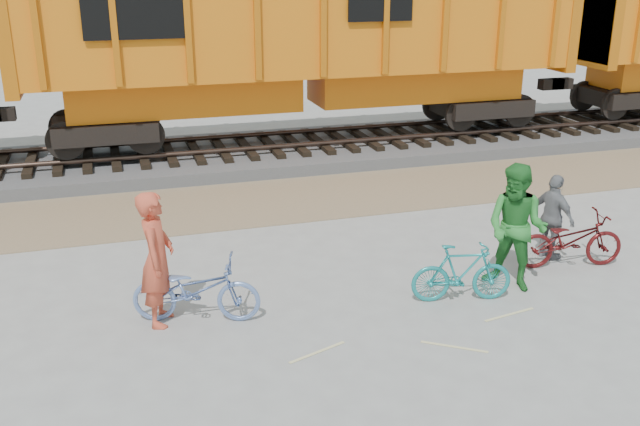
% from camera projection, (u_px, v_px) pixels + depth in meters
% --- Properties ---
extents(ground, '(120.00, 120.00, 0.00)m').
position_uv_depth(ground, '(367.00, 315.00, 10.42)').
color(ground, '#9E9E99').
rests_on(ground, ground).
extents(gravel_strip, '(120.00, 3.00, 0.02)m').
position_uv_depth(gravel_strip, '(278.00, 200.00, 15.37)').
color(gravel_strip, '#967D5D').
rests_on(gravel_strip, ground).
extents(ballast_bed, '(120.00, 4.00, 0.30)m').
position_uv_depth(ballast_bed, '(246.00, 154.00, 18.48)').
color(ballast_bed, slate).
rests_on(ballast_bed, ground).
extents(track, '(120.00, 2.60, 0.24)m').
position_uv_depth(track, '(245.00, 142.00, 18.37)').
color(track, black).
rests_on(track, ballast_bed).
extents(hopper_car_center, '(14.00, 3.13, 4.65)m').
position_uv_depth(hopper_car_center, '(305.00, 40.00, 17.97)').
color(hopper_car_center, black).
rests_on(hopper_car_center, track).
extents(bicycle_blue, '(1.93, 1.15, 0.96)m').
position_uv_depth(bicycle_blue, '(196.00, 290.00, 10.12)').
color(bicycle_blue, '#6683BF').
rests_on(bicycle_blue, ground).
extents(bicycle_teal, '(1.59, 0.74, 0.92)m').
position_uv_depth(bicycle_teal, '(462.00, 273.00, 10.71)').
color(bicycle_teal, teal).
rests_on(bicycle_teal, ground).
extents(bicycle_maroon, '(1.90, 0.95, 0.95)m').
position_uv_depth(bicycle_maroon, '(570.00, 240.00, 11.93)').
color(bicycle_maroon, '#501011').
rests_on(bicycle_maroon, ground).
extents(person_solo, '(0.64, 0.81, 1.96)m').
position_uv_depth(person_solo, '(157.00, 259.00, 9.90)').
color(person_solo, '#CA4A30').
rests_on(person_solo, ground).
extents(person_man, '(1.20, 1.24, 2.01)m').
position_uv_depth(person_man, '(516.00, 228.00, 10.98)').
color(person_man, '#287A2E').
rests_on(person_man, ground).
extents(person_woman, '(0.57, 0.94, 1.51)m').
position_uv_depth(person_woman, '(553.00, 217.00, 12.17)').
color(person_woman, slate).
rests_on(person_woman, ground).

